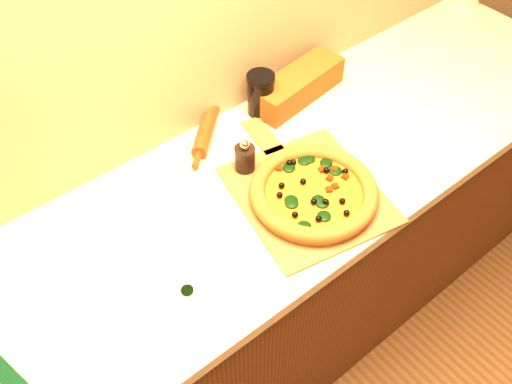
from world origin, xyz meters
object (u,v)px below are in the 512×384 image
object	(u,v)px
rolling_pin	(207,127)
dark_jar	(261,94)
pizza	(314,192)
pepper_grinder	(245,158)
pizza_peel	(305,191)

from	to	relation	value
rolling_pin	dark_jar	xyz separation A→B (m)	(0.19, -0.03, 0.05)
rolling_pin	dark_jar	world-z (taller)	dark_jar
pizza	dark_jar	distance (m)	0.41
rolling_pin	pepper_grinder	bearing A→B (deg)	-92.29
rolling_pin	dark_jar	distance (m)	0.20
rolling_pin	pizza	bearing A→B (deg)	-80.81
pepper_grinder	rolling_pin	distance (m)	0.20
pepper_grinder	dark_jar	distance (m)	0.27
pizza	dark_jar	world-z (taller)	dark_jar
pizza	dark_jar	size ratio (longest dim) A/B	2.49
pepper_grinder	rolling_pin	size ratio (longest dim) A/B	0.43
pizza_peel	pizza	bearing A→B (deg)	-83.75
pizza_peel	rolling_pin	distance (m)	0.38
pepper_grinder	dark_jar	size ratio (longest dim) A/B	0.80
pizza_peel	pizza	size ratio (longest dim) A/B	1.69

